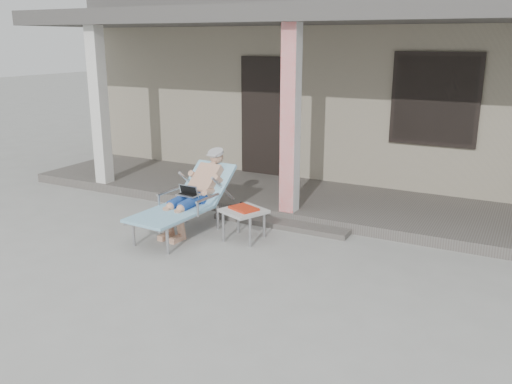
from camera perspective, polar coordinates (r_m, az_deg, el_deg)
The scene contains 7 objects.
ground at distance 6.15m, azimuth -4.88°, elevation -8.69°, with size 60.00×60.00×0.00m, color #9E9E99.
house at distance 11.63m, azimuth 12.62°, elevation 11.12°, with size 10.40×5.40×3.30m.
porch_deck at distance 8.64m, azimuth 5.80°, elevation -0.87°, with size 10.00×2.00×0.15m, color #605B56.
porch_overhang at distance 8.23m, azimuth 6.20°, elevation 17.44°, with size 10.00×2.30×2.85m.
porch_step at distance 7.64m, azimuth 2.55°, elevation -3.34°, with size 2.00×0.30×0.07m, color #605B56.
lounger at distance 7.32m, azimuth -6.96°, elevation 1.08°, with size 0.76×1.77×1.13m.
side_table at distance 7.03m, azimuth -1.28°, elevation -2.16°, with size 0.65×0.65×0.44m.
Camera 1 is at (3.04, -4.70, 2.54)m, focal length 38.00 mm.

